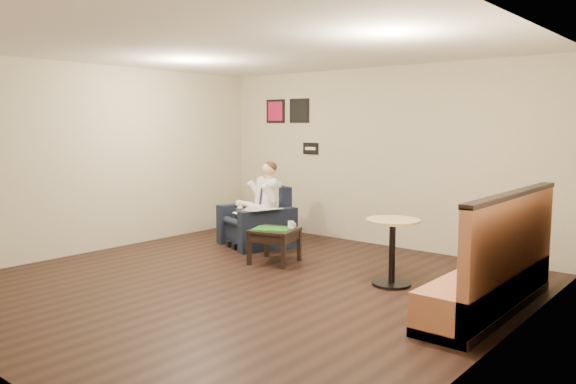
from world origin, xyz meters
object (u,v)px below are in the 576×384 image
Objects in this scene: banquette at (489,252)px; smartphone at (283,227)px; cafe_table at (392,252)px; side_table at (275,246)px; coffee_mug at (291,225)px; armchair at (256,216)px; green_folder at (272,228)px; seated_man at (249,206)px.

smartphone is at bearing 174.42° from banquette.
smartphone is at bearing 176.47° from cafe_table.
cafe_table is (1.79, 0.07, 0.16)m from side_table.
cafe_table is at bearing -3.67° from coffee_mug.
coffee_mug is 0.15m from smartphone.
armchair reaches higher than smartphone.
banquette is at bearing -8.58° from cafe_table.
cafe_table is (1.64, -0.11, -0.13)m from coffee_mug.
coffee_mug is 1.65m from cafe_table.
coffee_mug is 0.04× the size of banquette.
cafe_table is at bearing 2.15° from side_table.
banquette is (2.86, -0.29, 0.09)m from coffee_mug.
green_folder is at bearing -17.13° from armchair.
cafe_table is (2.80, -0.49, -0.24)m from seated_man.
coffee_mug is at bearing -4.57° from armchair.
armchair is 0.21m from seated_man.
armchair is 4.06m from banquette.
armchair reaches higher than coffee_mug.
side_table is 0.37m from coffee_mug.
cafe_table is (1.82, 0.10, -0.09)m from green_folder.
seated_man is 12.63× the size of coffee_mug.
armchair is 1.18m from green_folder.
green_folder is 1.82m from cafe_table.
side_table is 0.24× the size of banquette.
side_table is 3.03m from banquette.
seated_man is 2.18× the size of side_table.
cafe_table is at bearing 171.42° from banquette.
smartphone is (0.98, -0.49, 0.02)m from armchair.
side_table is (0.97, -0.67, -0.23)m from armchair.
side_table is 5.79× the size of coffee_mug.
green_folder is at bearing -11.33° from seated_man.
seated_man is 1.60× the size of cafe_table.
smartphone is (-0.14, 0.01, -0.05)m from coffee_mug.
banquette reaches higher than coffee_mug.
smartphone is (1.02, -0.38, -0.15)m from seated_man.
banquette is 3.01× the size of cafe_table.
coffee_mug is (1.16, -0.39, -0.11)m from seated_man.
seated_man is at bearing 151.09° from side_table.
armchair is 1.65× the size of side_table.
side_table is 0.73× the size of cafe_table.
banquette is at bearing -2.20° from side_table.
seated_man reaches higher than cafe_table.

